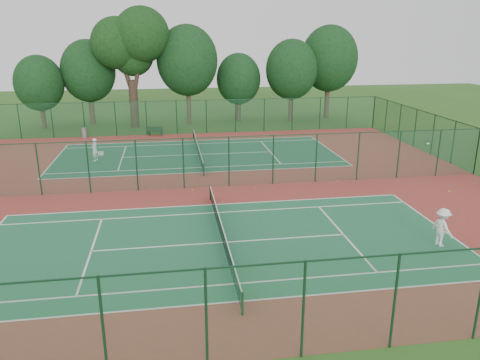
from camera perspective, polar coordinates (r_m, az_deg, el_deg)
The scene contains 20 objects.
ground at distance 32.14m, azimuth -4.06°, elevation -0.87°, with size 120.00×120.00×0.00m, color #2A561B.
red_pad at distance 32.13m, azimuth -4.06°, elevation -0.86°, with size 40.00×36.00×0.01m, color maroon.
court_near at distance 23.80m, azimuth -2.17°, elevation -7.63°, with size 23.77×10.97×0.01m, color #20663F.
court_far at distance 40.75m, azimuth -5.15°, elevation 3.11°, with size 23.77×10.97×0.01m, color #1B5633.
fence_north at distance 49.18m, azimuth -5.93°, elevation 7.67°, with size 40.00×0.09×3.50m.
fence_south at distance 15.16m, azimuth 1.91°, elevation -16.01°, with size 40.00×0.09×3.50m.
fence_east at distance 38.69m, azimuth 26.92°, elevation 3.13°, with size 0.09×36.00×3.50m.
fence_divider at distance 31.62m, azimuth -4.13°, elevation 2.16°, with size 40.00×0.09×3.50m.
tennis_net_near at distance 23.58m, azimuth -2.19°, elevation -6.47°, with size 0.10×12.90×0.97m.
tennis_net_far at distance 40.62m, azimuth -5.17°, elevation 3.83°, with size 0.10×12.90×0.97m.
player_near at distance 25.14m, azimuth 23.43°, elevation -5.31°, with size 1.26×0.72×1.94m, color white.
player_far at distance 40.14m, azimuth -17.29°, elevation 3.54°, with size 0.69×0.45×1.88m, color white.
trash_bin at distance 49.67m, azimuth -18.45°, elevation 5.49°, with size 0.56×0.56×1.01m, color gray.
bench at distance 48.85m, azimuth -10.30°, elevation 5.90°, with size 1.59×0.74×0.95m.
kit_bag at distance 42.21m, azimuth -16.81°, elevation 3.12°, with size 0.76×0.29×0.29m, color white.
stray_ball_a at distance 31.83m, azimuth 1.77°, elevation -0.93°, with size 0.07×0.07×0.07m, color gold.
stray_ball_b at distance 33.89m, azimuth 11.82°, elevation -0.14°, with size 0.08×0.08×0.08m, color gold.
stray_ball_c at distance 31.55m, azimuth -5.80°, elevation -1.19°, with size 0.06×0.06×0.06m, color #CCF138.
big_tree at distance 53.22m, azimuth -13.17°, elevation 16.00°, with size 8.36×6.12×12.84m.
evergreen_row at distance 55.66m, azimuth -5.71°, elevation 6.99°, with size 39.00×5.00×12.00m, color black, non-canonical shape.
Camera 1 is at (-2.41, -30.40, 10.14)m, focal length 35.00 mm.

